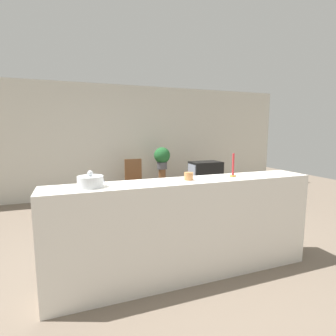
# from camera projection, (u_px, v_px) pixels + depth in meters

# --- Properties ---
(ground_plane) EXTENTS (14.00, 14.00, 0.00)m
(ground_plane) POSITION_uv_depth(u_px,v_px,m) (170.00, 254.00, 3.45)
(ground_plane) COLOR #756656
(wall_back) EXTENTS (9.00, 0.06, 2.70)m
(wall_back) POSITION_uv_depth(u_px,v_px,m) (120.00, 141.00, 6.44)
(wall_back) COLOR beige
(wall_back) RESTS_ON ground_plane
(couch) EXTENTS (0.95, 1.64, 0.73)m
(couch) POSITION_uv_depth(u_px,v_px,m) (122.00, 212.00, 4.41)
(couch) COLOR #384256
(couch) RESTS_ON ground_plane
(tv_stand) EXTENTS (0.96, 0.57, 0.46)m
(tv_stand) POSITION_uv_depth(u_px,v_px,m) (205.00, 190.00, 6.12)
(tv_stand) COLOR brown
(tv_stand) RESTS_ON ground_plane
(television) EXTENTS (0.71, 0.46, 0.44)m
(television) POSITION_uv_depth(u_px,v_px,m) (205.00, 171.00, 6.06)
(television) COLOR black
(television) RESTS_ON tv_stand
(wooden_chair) EXTENTS (0.44, 0.44, 0.96)m
(wooden_chair) POSITION_uv_depth(u_px,v_px,m) (134.00, 179.00, 6.00)
(wooden_chair) COLOR brown
(wooden_chair) RESTS_ON ground_plane
(plant_stand) EXTENTS (0.17, 0.17, 0.71)m
(plant_stand) POSITION_uv_depth(u_px,v_px,m) (162.00, 183.00, 6.27)
(plant_stand) COLOR brown
(plant_stand) RESTS_ON ground_plane
(potted_plant) EXTENTS (0.38, 0.38, 0.52)m
(potted_plant) POSITION_uv_depth(u_px,v_px,m) (162.00, 157.00, 6.18)
(potted_plant) COLOR #4C4C51
(potted_plant) RESTS_ON plant_stand
(foreground_counter) EXTENTS (2.95, 0.44, 1.09)m
(foreground_counter) POSITION_uv_depth(u_px,v_px,m) (187.00, 229.00, 2.87)
(foreground_counter) COLOR white
(foreground_counter) RESTS_ON ground_plane
(decorative_bowl) EXTENTS (0.24, 0.24, 0.16)m
(decorative_bowl) POSITION_uv_depth(u_px,v_px,m) (90.00, 181.00, 2.44)
(decorative_bowl) COLOR silver
(decorative_bowl) RESTS_ON foreground_counter
(candle_jar) EXTENTS (0.10, 0.10, 0.08)m
(candle_jar) POSITION_uv_depth(u_px,v_px,m) (189.00, 176.00, 2.79)
(candle_jar) COLOR #C6844C
(candle_jar) RESTS_ON foreground_counter
(candlestick) EXTENTS (0.07, 0.07, 0.27)m
(candlestick) POSITION_uv_depth(u_px,v_px,m) (233.00, 169.00, 2.98)
(candlestick) COLOR #B7933D
(candlestick) RESTS_ON foreground_counter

